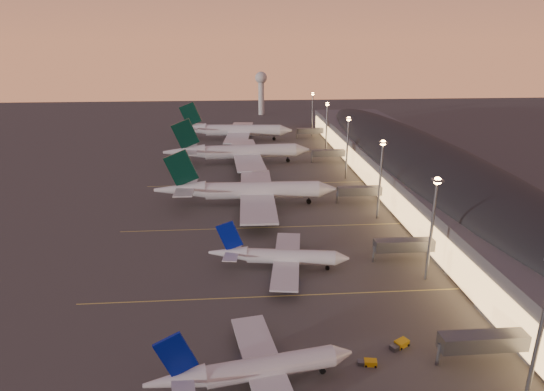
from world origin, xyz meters
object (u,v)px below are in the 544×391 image
at_px(baggage_tug_a, 368,363).
at_px(baggage_tug_b, 400,344).
at_px(airliner_narrow_south, 253,370).
at_px(airliner_narrow_north, 279,257).
at_px(airliner_wide_far, 233,130).
at_px(radar_tower, 261,86).
at_px(airliner_wide_mid, 238,152).
at_px(airliner_wide_near, 247,191).

distance_m(baggage_tug_a, baggage_tug_b, 8.64).
height_order(airliner_narrow_south, baggage_tug_a, airliner_narrow_south).
height_order(airliner_narrow_north, airliner_wide_far, airliner_wide_far).
xyz_separation_m(airliner_narrow_north, radar_tower, (9.10, 251.73, 18.58)).
height_order(airliner_narrow_north, radar_tower, radar_tower).
bearing_deg(airliner_wide_mid, airliner_wide_far, 89.67).
bearing_deg(airliner_narrow_south, airliner_narrow_north, 69.18).
relative_size(airliner_narrow_north, baggage_tug_a, 9.94).
bearing_deg(radar_tower, baggage_tug_b, -87.79).
bearing_deg(airliner_narrow_south, radar_tower, 76.75).
relative_size(airliner_wide_mid, radar_tower, 2.10).
relative_size(airliner_narrow_south, airliner_wide_far, 0.51).
relative_size(airliner_narrow_north, airliner_wide_far, 0.52).
bearing_deg(baggage_tug_a, airliner_wide_far, 107.25).
bearing_deg(airliner_narrow_south, airliner_wide_mid, 80.76).
xyz_separation_m(airliner_wide_mid, baggage_tug_a, (22.32, -141.68, -5.15)).
bearing_deg(radar_tower, baggage_tug_a, -89.29).
distance_m(airliner_narrow_south, airliner_narrow_north, 41.76).
relative_size(airliner_narrow_south, airliner_narrow_north, 0.99).
xyz_separation_m(airliner_wide_far, radar_tower, (21.52, 93.96, 16.20)).
xyz_separation_m(airliner_narrow_south, radar_tower, (16.98, 292.73, 18.60)).
bearing_deg(airliner_wide_near, airliner_narrow_north, -80.64).
relative_size(radar_tower, baggage_tug_a, 9.07).
height_order(airliner_wide_far, radar_tower, radar_tower).
bearing_deg(airliner_narrow_north, airliner_narrow_south, -92.53).
relative_size(airliner_wide_far, baggage_tug_a, 19.22).
xyz_separation_m(airliner_wide_far, baggage_tug_b, (32.48, -190.68, -5.12)).
bearing_deg(radar_tower, airliner_wide_near, -94.50).
distance_m(airliner_wide_far, baggage_tug_a, 196.84).
bearing_deg(baggage_tug_a, airliner_narrow_south, -160.14).
bearing_deg(airliner_narrow_south, baggage_tug_b, 6.22).
bearing_deg(baggage_tug_a, radar_tower, 100.63).
bearing_deg(airliner_narrow_north, radar_tower, 96.29).
relative_size(airliner_wide_near, airliner_wide_far, 0.92).
xyz_separation_m(radar_tower, baggage_tug_b, (10.97, -284.64, -21.32)).
height_order(airliner_narrow_south, airliner_wide_near, airliner_wide_near).
bearing_deg(airliner_wide_far, airliner_narrow_south, -83.75).
xyz_separation_m(airliner_wide_mid, airliner_wide_far, (-2.79, 53.49, 0.06)).
distance_m(airliner_wide_near, airliner_wide_mid, 56.73).
xyz_separation_m(airliner_wide_near, radar_tower, (16.07, 204.11, 16.64)).
bearing_deg(airliner_wide_mid, radar_tower, 79.45).
xyz_separation_m(airliner_wide_near, airliner_wide_mid, (-2.66, 56.66, 0.38)).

